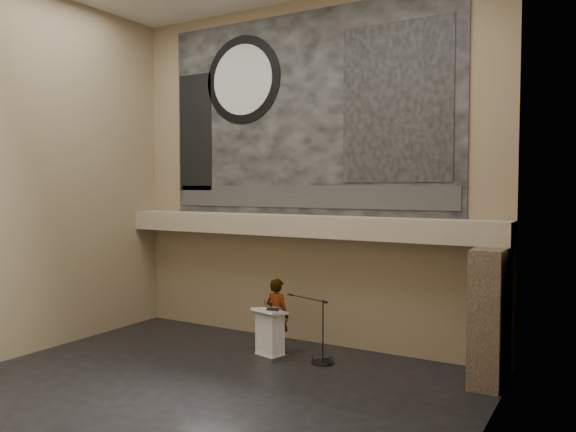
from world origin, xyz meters
The scene contains 20 objects.
floor centered at (0.00, 0.00, 0.00)m, with size 10.00×10.00×0.00m, color black.
wall_back centered at (0.00, 4.00, 4.25)m, with size 10.00×0.02×8.50m, color #8F7E5B.
wall_front centered at (0.00, -4.00, 4.25)m, with size 10.00×0.02×8.50m, color #8F7E5B.
wall_left centered at (-5.00, 0.00, 4.25)m, with size 0.02×8.00×8.50m, color #8F7E5B.
wall_right centered at (5.00, 0.00, 4.25)m, with size 0.02×8.00×8.50m, color #8F7E5B.
soffit centered at (0.00, 3.60, 2.95)m, with size 10.00×0.80×0.50m, color tan.
sprinkler_left centered at (-1.60, 3.55, 2.67)m, with size 0.04×0.04×0.06m, color #B2893D.
sprinkler_right centered at (1.90, 3.55, 2.67)m, with size 0.04×0.04×0.06m, color #B2893D.
banner centered at (0.00, 3.97, 5.70)m, with size 8.00×0.05×5.00m, color black.
banner_text_strip centered at (0.00, 3.93, 3.65)m, with size 7.76×0.02×0.55m, color #2F2F2F.
banner_clock_rim centered at (-1.80, 3.93, 6.70)m, with size 2.30×2.30×0.02m, color black.
banner_clock_face centered at (-1.80, 3.91, 6.70)m, with size 1.84×1.84×0.02m, color silver.
banner_building_print centered at (2.40, 3.93, 5.80)m, with size 2.60×0.02×3.60m, color black.
banner_brick_print centered at (-3.40, 3.93, 5.40)m, with size 1.10×0.02×3.20m, color black.
stone_pier centered at (4.65, 3.15, 1.35)m, with size 0.60×1.40×2.70m, color #433629.
lectern centered at (0.00, 2.38, 0.55)m, with size 0.83×0.68×1.14m.
binder centered at (0.09, 2.36, 1.12)m, with size 0.28×0.22×0.04m, color black.
papers centered at (-0.18, 2.33, 1.10)m, with size 0.21×0.29×0.01m, color white.
speaker_person centered at (-0.06, 2.80, 0.88)m, with size 0.64×0.42×1.75m, color white.
mic_stand centered at (1.19, 2.63, 0.20)m, with size 1.34×0.62×1.41m.
Camera 1 is at (6.70, -8.33, 3.90)m, focal length 35.00 mm.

